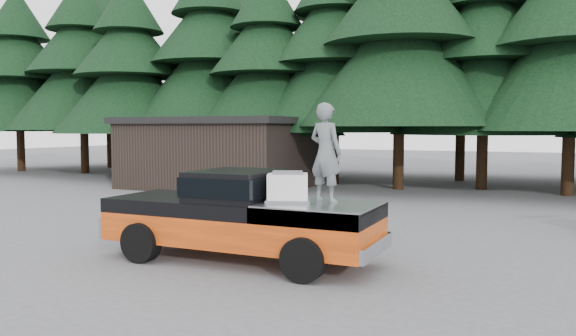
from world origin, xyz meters
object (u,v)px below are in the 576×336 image
at_px(man_on_bed, 326,153).
at_px(utility_building, 220,152).
at_px(air_compressor, 288,188).
at_px(pickup_truck, 241,230).

distance_m(man_on_bed, utility_building, 16.10).
bearing_deg(air_compressor, utility_building, 103.08).
distance_m(air_compressor, man_on_bed, 1.05).
relative_size(air_compressor, utility_building, 0.09).
height_order(pickup_truck, air_compressor, air_compressor).
bearing_deg(utility_building, air_compressor, -53.69).
bearing_deg(pickup_truck, utility_building, 123.07).
height_order(air_compressor, man_on_bed, man_on_bed).
relative_size(air_compressor, man_on_bed, 0.40).
bearing_deg(pickup_truck, man_on_bed, 7.95).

